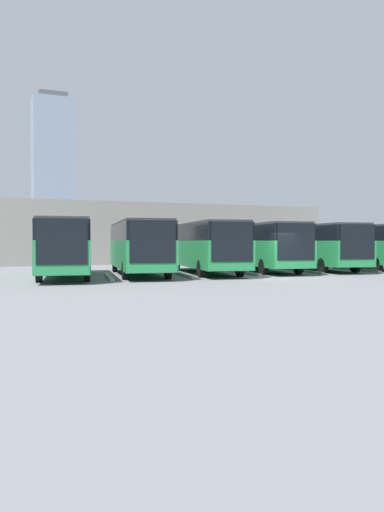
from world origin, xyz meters
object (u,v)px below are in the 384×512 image
object	(u,v)px
bus_1	(314,245)
bus_4	(139,245)
bus_0	(364,245)
bus_2	(261,245)
bus_3	(205,245)
bus_5	(64,246)

from	to	relation	value
bus_1	bus_4	world-z (taller)	same
bus_0	bus_1	bearing A→B (deg)	8.23
bus_2	bus_3	size ratio (longest dim) A/B	1.00
bus_0	bus_1	xyz separation A→B (m)	(4.38, -0.04, 0.00)
bus_0	bus_4	size ratio (longest dim) A/B	1.00
bus_4	bus_5	bearing A→B (deg)	11.63
bus_2	bus_3	xyz separation A→B (m)	(4.38, 0.64, 0.00)
bus_5	bus_0	bearing A→B (deg)	-168.90
bus_4	bus_2	bearing A→B (deg)	-166.74
bus_0	bus_5	world-z (taller)	same
bus_0	bus_4	world-z (taller)	same
bus_2	bus_0	bearing A→B (deg)	-171.34
bus_3	bus_5	distance (m)	8.76
bus_2	bus_3	world-z (taller)	same
bus_4	bus_5	xyz separation A→B (m)	(4.38, 0.22, 0.00)
bus_2	bus_4	world-z (taller)	same
bus_2	bus_5	xyz separation A→B (m)	(13.13, 0.91, 0.00)
bus_0	bus_2	bearing A→B (deg)	8.66
bus_1	bus_5	xyz separation A→B (m)	(17.50, 0.94, 0.00)
bus_0	bus_1	size ratio (longest dim) A/B	1.00
bus_5	bus_4	bearing A→B (deg)	-168.37
bus_1	bus_3	distance (m)	8.78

